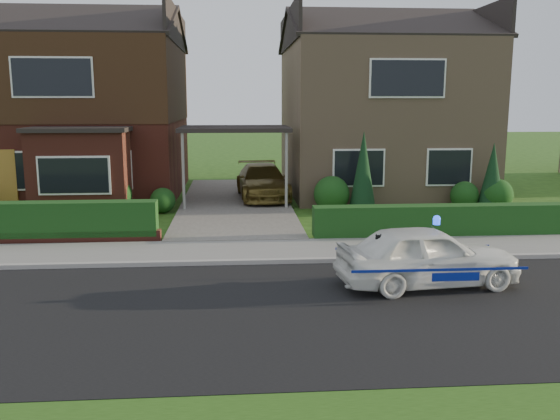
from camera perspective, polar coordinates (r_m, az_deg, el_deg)
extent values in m
plane|color=#234612|center=(10.56, -4.16, -9.77)|extent=(120.00, 120.00, 0.00)
cube|color=black|center=(10.56, -4.16, -9.77)|extent=(60.00, 6.00, 0.02)
cube|color=#9E9993|center=(13.45, -4.22, -5.05)|extent=(60.00, 0.16, 0.12)
cube|color=slate|center=(14.47, -4.24, -3.98)|extent=(60.00, 2.00, 0.10)
cube|color=#666059|center=(21.22, -4.30, 0.67)|extent=(3.80, 12.00, 0.12)
cube|color=maroon|center=(24.62, -18.17, 8.18)|extent=(7.20, 8.00, 5.80)
cube|color=white|center=(21.34, -24.62, 3.44)|extent=(1.80, 0.08, 1.30)
cube|color=white|center=(20.46, -16.26, 3.71)|extent=(1.60, 0.08, 1.30)
cube|color=white|center=(20.74, -21.06, 11.84)|extent=(2.60, 0.08, 1.30)
cube|color=black|center=(24.62, -18.37, 11.55)|extent=(7.26, 8.06, 2.90)
cube|color=maroon|center=(19.97, -18.67, 3.28)|extent=(3.00, 1.40, 2.70)
cube|color=black|center=(19.86, -18.91, 7.35)|extent=(3.20, 1.60, 0.14)
cube|color=#9C7D60|center=(24.62, 9.38, 8.56)|extent=(7.20, 8.00, 5.80)
cube|color=white|center=(20.46, 7.58, 4.04)|extent=(1.80, 0.08, 1.30)
cube|color=white|center=(21.34, 15.95, 3.99)|extent=(1.60, 0.08, 1.30)
cube|color=white|center=(20.74, 12.17, 12.29)|extent=(2.60, 0.08, 1.30)
cube|color=black|center=(20.94, -4.39, 7.81)|extent=(3.80, 3.00, 0.14)
cylinder|color=gray|center=(19.72, -9.29, 3.61)|extent=(0.10, 0.10, 2.70)
cylinder|color=gray|center=(19.72, 0.62, 3.75)|extent=(0.10, 0.10, 2.70)
cube|color=maroon|center=(16.65, -24.66, -2.55)|extent=(7.70, 0.25, 0.36)
cube|color=#133C16|center=(16.82, -24.44, -3.03)|extent=(7.50, 0.55, 0.90)
cube|color=#133C16|center=(16.73, 16.06, -2.57)|extent=(7.50, 0.55, 0.80)
sphere|color=#133C16|center=(19.85, -15.93, 1.38)|extent=(1.32, 1.32, 1.32)
sphere|color=#133C16|center=(19.93, -11.22, 0.91)|extent=(0.84, 0.84, 0.84)
sphere|color=#133C16|center=(19.81, 4.99, 1.55)|extent=(1.20, 1.20, 1.20)
sphere|color=#133C16|center=(21.16, 17.33, 1.35)|extent=(0.96, 0.96, 0.96)
sphere|color=#133C16|center=(21.27, 20.14, 1.39)|extent=(1.08, 1.08, 1.08)
cone|color=black|center=(19.71, 7.99, 3.50)|extent=(0.90, 0.90, 2.60)
cone|color=black|center=(21.11, 19.74, 2.89)|extent=(0.90, 0.90, 2.20)
imported|color=white|center=(12.12, 13.99, -4.36)|extent=(1.86, 3.74, 1.23)
sphere|color=#193FF2|center=(12.03, 14.94, -1.14)|extent=(0.17, 0.17, 0.17)
cube|color=navy|center=(11.47, 15.11, -5.51)|extent=(3.31, 0.02, 0.05)
cube|color=navy|center=(12.81, 12.96, -3.76)|extent=(3.31, 0.02, 0.05)
ellipsoid|color=black|center=(11.69, 9.50, -3.44)|extent=(0.22, 0.17, 0.21)
sphere|color=white|center=(11.64, 9.64, -3.56)|extent=(0.11, 0.11, 0.11)
sphere|color=black|center=(11.65, 9.63, -2.79)|extent=(0.13, 0.13, 0.13)
cone|color=black|center=(11.63, 9.42, -2.48)|extent=(0.04, 0.04, 0.05)
cone|color=black|center=(11.65, 9.85, -2.46)|extent=(0.04, 0.04, 0.05)
imported|color=brown|center=(21.87, -1.70, 2.79)|extent=(2.01, 4.36, 1.24)
imported|color=gray|center=(16.66, -17.18, -1.20)|extent=(0.51, 0.42, 0.84)
imported|color=gray|center=(19.96, -20.25, 0.48)|extent=(0.59, 0.57, 0.84)
imported|color=gray|center=(19.40, -15.80, 0.36)|extent=(0.47, 0.47, 0.77)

